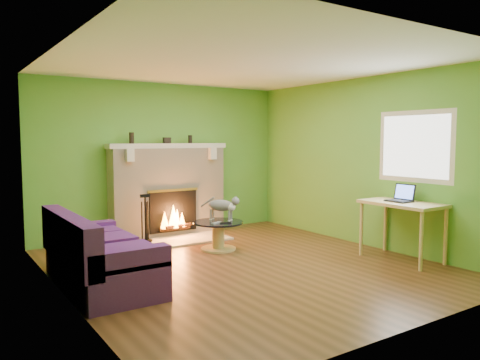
{
  "coord_description": "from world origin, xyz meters",
  "views": [
    {
      "loc": [
        -3.38,
        -4.95,
        1.65
      ],
      "look_at": [
        0.19,
        0.4,
        1.09
      ],
      "focal_mm": 35.0,
      "sensor_mm": 36.0,
      "label": 1
    }
  ],
  "objects_px": {
    "desk": "(402,209)",
    "cat": "(221,208)",
    "coffee_table": "(218,233)",
    "sofa": "(97,258)"
  },
  "relations": [
    {
      "from": "sofa",
      "to": "coffee_table",
      "type": "relative_size",
      "value": 2.48
    },
    {
      "from": "coffee_table",
      "to": "desk",
      "type": "xyz_separation_m",
      "value": [
        1.78,
        -1.91,
        0.46
      ]
    },
    {
      "from": "coffee_table",
      "to": "sofa",
      "type": "bearing_deg",
      "value": -160.19
    },
    {
      "from": "cat",
      "to": "coffee_table",
      "type": "bearing_deg",
      "value": 177.66
    },
    {
      "from": "coffee_table",
      "to": "desk",
      "type": "bearing_deg",
      "value": -46.98
    },
    {
      "from": "desk",
      "to": "cat",
      "type": "bearing_deg",
      "value": 130.97
    },
    {
      "from": "sofa",
      "to": "desk",
      "type": "xyz_separation_m",
      "value": [
        3.81,
        -1.17,
        0.38
      ]
    },
    {
      "from": "cat",
      "to": "sofa",
      "type": "bearing_deg",
      "value": 165.97
    },
    {
      "from": "sofa",
      "to": "coffee_table",
      "type": "bearing_deg",
      "value": 19.81
    },
    {
      "from": "sofa",
      "to": "cat",
      "type": "distance_m",
      "value": 2.27
    }
  ]
}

